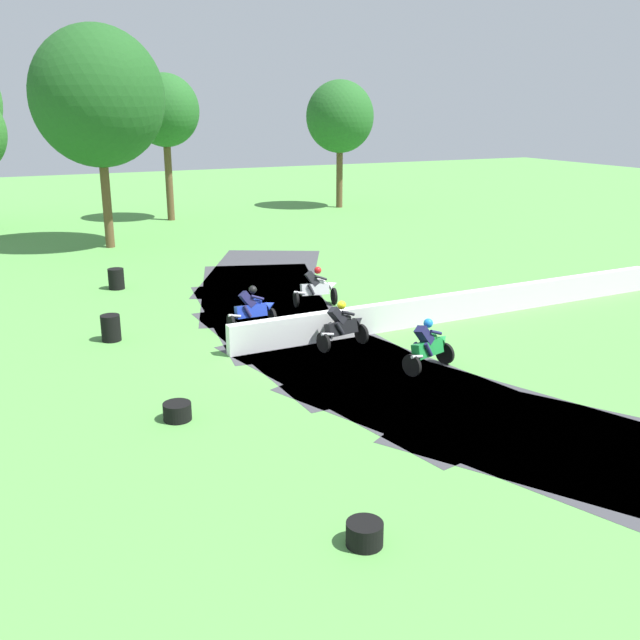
{
  "coord_description": "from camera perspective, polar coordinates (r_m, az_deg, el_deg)",
  "views": [
    {
      "loc": [
        -8.41,
        -18.52,
        6.85
      ],
      "look_at": [
        0.04,
        -0.69,
        0.9
      ],
      "focal_mm": 40.05,
      "sensor_mm": 36.0,
      "label": 1
    }
  ],
  "objects": [
    {
      "name": "motorcycle_trailing_black",
      "position": [
        20.98,
        1.85,
        -0.44
      ],
      "size": [
        1.67,
        0.98,
        1.43
      ],
      "color": "black",
      "rests_on": "ground"
    },
    {
      "name": "motorcycle_chase_blue",
      "position": [
        22.79,
        -5.38,
        0.91
      ],
      "size": [
        1.68,
        0.77,
        1.43
      ],
      "color": "black",
      "rests_on": "ground"
    },
    {
      "name": "tire_stack_mid_b",
      "position": [
        16.61,
        -11.33,
        -7.17
      ],
      "size": [
        0.64,
        0.64,
        0.4
      ],
      "color": "black",
      "rests_on": "ground"
    },
    {
      "name": "tire_stack_far",
      "position": [
        12.08,
        3.58,
        -16.67
      ],
      "size": [
        0.62,
        0.62,
        0.4
      ],
      "color": "black",
      "rests_on": "ground"
    },
    {
      "name": "motorcycle_lead_white",
      "position": [
        25.35,
        -0.26,
        2.64
      ],
      "size": [
        1.71,
        0.92,
        1.43
      ],
      "color": "black",
      "rests_on": "ground"
    },
    {
      "name": "tree_far_right",
      "position": [
        45.3,
        -12.29,
        15.99
      ],
      "size": [
        4.09,
        4.09,
        8.72
      ],
      "color": "brown",
      "rests_on": "ground"
    },
    {
      "name": "track_asphalt",
      "position": [
        21.96,
        1.74,
        -1.4
      ],
      "size": [
        9.82,
        29.25,
        0.01
      ],
      "color": "#3D3D42",
      "rests_on": "ground"
    },
    {
      "name": "safety_barrier",
      "position": [
        24.37,
        11.52,
        1.2
      ],
      "size": [
        16.81,
        0.82,
        0.9
      ],
      "primitive_type": "cube",
      "rotation": [
        0.0,
        0.0,
        -1.54
      ],
      "color": "white",
      "rests_on": "ground"
    },
    {
      "name": "tire_stack_mid_a",
      "position": [
        22.46,
        -16.37,
        -0.61
      ],
      "size": [
        0.58,
        0.58,
        0.8
      ],
      "color": "black",
      "rests_on": "ground"
    },
    {
      "name": "tire_stack_near",
      "position": [
        28.81,
        -15.97,
        3.18
      ],
      "size": [
        0.61,
        0.61,
        0.8
      ],
      "color": "black",
      "rests_on": "ground"
    },
    {
      "name": "motorcycle_fourth_green",
      "position": [
        19.43,
        8.71,
        -2.02
      ],
      "size": [
        1.68,
        1.11,
        1.43
      ],
      "color": "black",
      "rests_on": "ground"
    },
    {
      "name": "ground_plane",
      "position": [
        21.47,
        -0.89,
        -1.83
      ],
      "size": [
        120.0,
        120.0,
        0.0
      ],
      "primitive_type": "plane",
      "color": "#569947"
    },
    {
      "name": "tree_far_left",
      "position": [
        50.2,
        1.6,
        15.91
      ],
      "size": [
        4.58,
        4.58,
        8.53
      ],
      "color": "brown",
      "rests_on": "ground"
    },
    {
      "name": "tree_behind_barrier",
      "position": [
        37.0,
        -17.33,
        16.64
      ],
      "size": [
        6.29,
        6.29,
        10.55
      ],
      "color": "brown",
      "rests_on": "ground"
    }
  ]
}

